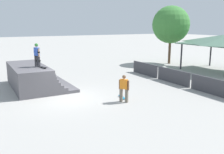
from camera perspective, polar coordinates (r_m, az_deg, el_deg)
name	(u,v)px	position (r m, az deg, el deg)	size (l,w,h in m)	color
ground_plane	(68,98)	(15.38, -9.92, -4.80)	(160.00, 160.00, 0.00)	#A3A09B
quarter_pipe_ramp	(33,77)	(18.39, -17.67, -0.10)	(5.67, 3.77, 1.60)	#565459
skater_on_deck	(37,53)	(17.27, -16.79, 5.19)	(0.67, 0.35, 1.57)	#2D2D33
skateboard_on_deck	(43,67)	(16.73, -15.41, 2.15)	(0.83, 0.34, 0.09)	silver
bystander_walking	(124,87)	(14.23, 2.75, -2.33)	(0.58, 0.45, 1.59)	#6B6051
skateboard_on_ground	(122,97)	(15.24, 2.30, -4.56)	(0.85, 0.36, 0.09)	red
barrier_fence	(173,76)	(19.48, 13.77, 0.18)	(10.56, 0.12, 1.05)	#3D3D42
tree_beside_pavilion	(171,25)	(28.83, 13.29, 11.56)	(4.10, 4.10, 6.40)	brown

